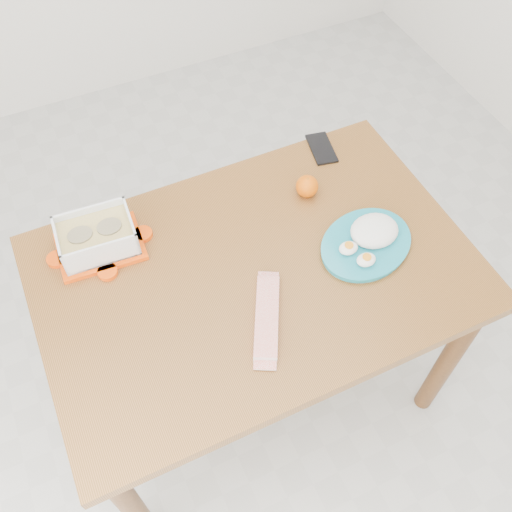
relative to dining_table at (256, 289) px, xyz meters
name	(u,v)px	position (x,y,z in m)	size (l,w,h in m)	color
ground	(243,344)	(0.02, 0.16, -0.65)	(3.50, 3.50, 0.00)	#B7B7B2
dining_table	(256,289)	(0.00, 0.00, 0.00)	(1.17, 0.78, 0.75)	brown
food_container	(97,237)	(-0.36, 0.24, 0.15)	(0.24, 0.19, 0.10)	#FD4B07
orange_fruit	(307,186)	(0.25, 0.18, 0.14)	(0.07, 0.07, 0.07)	orange
rice_plate	(369,238)	(0.32, -0.05, 0.13)	(0.35, 0.35, 0.07)	teal
candy_bar	(267,317)	(-0.04, -0.15, 0.11)	(0.23, 0.06, 0.02)	red
smartphone	(322,148)	(0.38, 0.33, 0.11)	(0.07, 0.14, 0.01)	black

